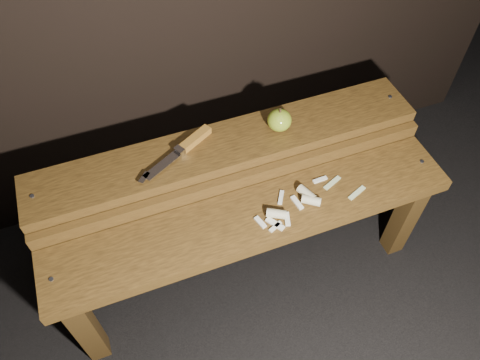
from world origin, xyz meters
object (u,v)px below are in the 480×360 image
object	(u,v)px
apple	(279,120)
knife	(187,145)
bench_rear_tier	(228,162)
bench_front_tier	(255,231)

from	to	relation	value
apple	knife	world-z (taller)	apple
bench_rear_tier	knife	world-z (taller)	knife
bench_front_tier	apple	world-z (taller)	apple
bench_rear_tier	knife	xyz separation A→B (m)	(-0.12, 0.02, 0.10)
bench_front_tier	bench_rear_tier	world-z (taller)	bench_rear_tier
apple	bench_front_tier	bearing A→B (deg)	-125.93
bench_front_tier	knife	bearing A→B (deg)	114.87
knife	apple	bearing A→B (deg)	-3.98
bench_front_tier	knife	size ratio (longest dim) A/B	4.78
bench_front_tier	knife	xyz separation A→B (m)	(-0.12, 0.25, 0.16)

